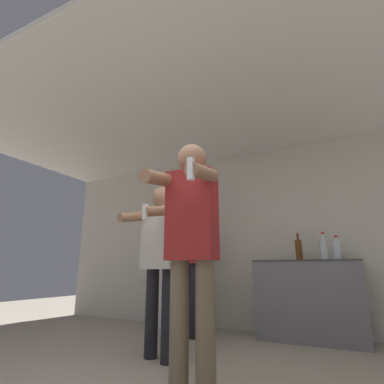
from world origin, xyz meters
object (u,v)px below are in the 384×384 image
(person_man_side, at_px, (160,250))
(bottle_tall_gin, at_px, (299,249))
(refrigerator, at_px, (179,266))
(bottle_clear_vodka, at_px, (324,249))
(person_woman_foreground, at_px, (191,238))
(person_spectator_back, at_px, (186,249))
(bottle_short_whiskey, at_px, (337,249))

(person_man_side, bearing_deg, bottle_tall_gin, 52.18)
(refrigerator, xyz_separation_m, bottle_clear_vodka, (1.97, 0.03, 0.19))
(person_woman_foreground, bearing_deg, bottle_tall_gin, 77.79)
(bottle_tall_gin, distance_m, person_spectator_back, 1.41)
(bottle_clear_vodka, xyz_separation_m, person_spectator_back, (-1.62, -0.49, 0.01))
(refrigerator, bearing_deg, person_spectator_back, -52.15)
(person_spectator_back, bearing_deg, bottle_clear_vodka, 16.72)
(bottle_tall_gin, relative_size, person_woman_foreground, 0.20)
(bottle_short_whiskey, relative_size, person_woman_foreground, 0.17)
(person_woman_foreground, bearing_deg, person_man_side, 136.17)
(bottle_tall_gin, height_order, person_man_side, person_man_side)
(refrigerator, distance_m, bottle_short_whiskey, 2.12)
(person_man_side, bearing_deg, person_spectator_back, 102.44)
(refrigerator, relative_size, person_spectator_back, 0.96)
(refrigerator, distance_m, person_woman_foreground, 2.40)
(bottle_short_whiskey, xyz_separation_m, person_spectator_back, (-1.76, -0.49, 0.02))
(person_woman_foreground, bearing_deg, bottle_clear_vodka, 70.37)
(bottle_tall_gin, xyz_separation_m, person_woman_foreground, (-0.45, -2.08, -0.03))
(bottle_clear_vodka, relative_size, person_spectator_back, 0.19)
(bottle_short_whiskey, height_order, person_man_side, person_man_side)
(refrigerator, relative_size, bottle_clear_vodka, 5.09)
(bottle_clear_vodka, xyz_separation_m, person_woman_foreground, (-0.74, -2.08, -0.03))
(refrigerator, xyz_separation_m, bottle_short_whiskey, (2.11, 0.03, 0.18))
(refrigerator, height_order, bottle_clear_vodka, refrigerator)
(person_man_side, bearing_deg, bottle_short_whiskey, 42.88)
(bottle_short_whiskey, distance_m, bottle_clear_vodka, 0.14)
(bottle_tall_gin, bearing_deg, person_spectator_back, -159.87)
(bottle_clear_vodka, distance_m, person_woman_foreground, 2.21)
(refrigerator, height_order, bottle_tall_gin, refrigerator)
(bottle_tall_gin, xyz_separation_m, person_spectator_back, (-1.33, -0.49, 0.01))
(bottle_clear_vodka, bearing_deg, person_spectator_back, -163.28)
(person_spectator_back, bearing_deg, person_man_side, -77.56)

